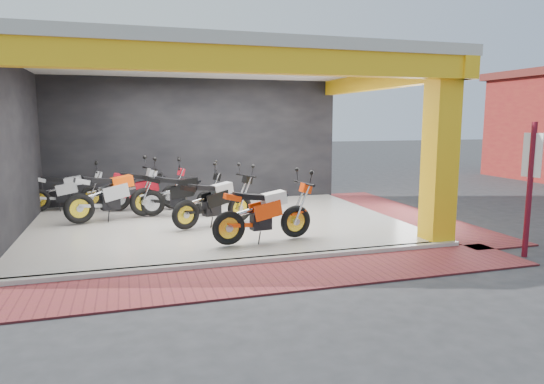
# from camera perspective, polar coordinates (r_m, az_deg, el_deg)

# --- Properties ---
(ground) EXTENTS (80.00, 80.00, 0.00)m
(ground) POSITION_cam_1_polar(r_m,az_deg,el_deg) (9.10, -4.01, -6.66)
(ground) COLOR #2D2D30
(ground) RESTS_ON ground
(showroom_floor) EXTENTS (8.00, 6.00, 0.10)m
(showroom_floor) POSITION_cam_1_polar(r_m,az_deg,el_deg) (10.99, -6.37, -3.76)
(showroom_floor) COLOR beige
(showroom_floor) RESTS_ON ground
(showroom_ceiling) EXTENTS (8.40, 6.40, 0.20)m
(showroom_ceiling) POSITION_cam_1_polar(r_m,az_deg,el_deg) (10.81, -6.69, 14.95)
(showroom_ceiling) COLOR beige
(showroom_ceiling) RESTS_ON corner_column
(back_wall) EXTENTS (8.20, 0.20, 3.50)m
(back_wall) POSITION_cam_1_polar(r_m,az_deg,el_deg) (13.82, -8.88, 5.82)
(back_wall) COLOR black
(back_wall) RESTS_ON ground
(left_wall) EXTENTS (0.20, 6.20, 3.50)m
(left_wall) POSITION_cam_1_polar(r_m,az_deg,el_deg) (10.80, -28.50, 4.15)
(left_wall) COLOR black
(left_wall) RESTS_ON ground
(corner_column) EXTENTS (0.50, 0.50, 3.50)m
(corner_column) POSITION_cam_1_polar(r_m,az_deg,el_deg) (9.69, 19.16, 4.33)
(corner_column) COLOR yellow
(corner_column) RESTS_ON ground
(header_beam_front) EXTENTS (8.40, 0.30, 0.40)m
(header_beam_front) POSITION_cam_1_polar(r_m,az_deg,el_deg) (7.86, -2.57, 15.23)
(header_beam_front) COLOR yellow
(header_beam_front) RESTS_ON corner_column
(header_beam_right) EXTENTS (0.30, 6.40, 0.40)m
(header_beam_right) POSITION_cam_1_polar(r_m,az_deg,el_deg) (12.16, 12.70, 12.67)
(header_beam_right) COLOR yellow
(header_beam_right) RESTS_ON corner_column
(floor_kerb) EXTENTS (8.00, 0.20, 0.10)m
(floor_kerb) POSITION_cam_1_polar(r_m,az_deg,el_deg) (8.13, -2.38, -8.14)
(floor_kerb) COLOR beige
(floor_kerb) RESTS_ON ground
(paver_front) EXTENTS (9.00, 1.40, 0.03)m
(paver_front) POSITION_cam_1_polar(r_m,az_deg,el_deg) (7.43, -0.84, -10.05)
(paver_front) COLOR maroon
(paver_front) RESTS_ON ground
(paver_right) EXTENTS (1.40, 7.00, 0.03)m
(paver_right) POSITION_cam_1_polar(r_m,az_deg,el_deg) (12.76, 15.35, -2.46)
(paver_right) COLOR maroon
(paver_right) RESTS_ON ground
(signpost) EXTENTS (0.12, 0.32, 2.34)m
(signpost) POSITION_cam_1_polar(r_m,az_deg,el_deg) (9.41, 28.08, 0.82)
(signpost) COLOR maroon
(signpost) RESTS_ON ground
(moto_hero) EXTENTS (2.19, 1.06, 1.29)m
(moto_hero) POSITION_cam_1_polar(r_m,az_deg,el_deg) (9.29, 2.81, -1.63)
(moto_hero) COLOR #FF400A
(moto_hero) RESTS_ON showroom_floor
(moto_row_a) EXTENTS (2.19, 1.41, 1.26)m
(moto_row_a) POSITION_cam_1_polar(r_m,az_deg,el_deg) (10.77, -3.82, -0.32)
(moto_row_a) COLOR black
(moto_row_a) RESTS_ON showroom_floor
(moto_row_b) EXTENTS (2.18, 1.22, 1.26)m
(moto_row_b) POSITION_cam_1_polar(r_m,az_deg,el_deg) (11.55, -7.47, 0.24)
(moto_row_b) COLOR black
(moto_row_b) RESTS_ON showroom_floor
(moto_row_c) EXTENTS (2.39, 1.51, 1.37)m
(moto_row_c) POSITION_cam_1_polar(r_m,az_deg,el_deg) (11.74, -14.92, 0.43)
(moto_row_c) COLOR #999BA0
(moto_row_c) RESTS_ON showroom_floor
(moto_row_d) EXTENTS (2.17, 1.02, 1.28)m
(moto_row_d) POSITION_cam_1_polar(r_m,az_deg,el_deg) (12.53, -11.58, 0.84)
(moto_row_d) COLOR #AC121F
(moto_row_d) RESTS_ON showroom_floor
(moto_row_e) EXTENTS (1.94, 0.78, 1.17)m
(moto_row_e) POSITION_cam_1_polar(r_m,az_deg,el_deg) (13.20, -20.51, 0.61)
(moto_row_e) COLOR #A7AAAF
(moto_row_e) RESTS_ON showroom_floor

